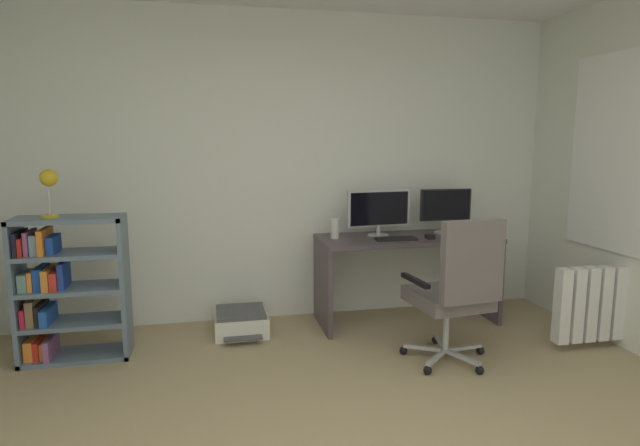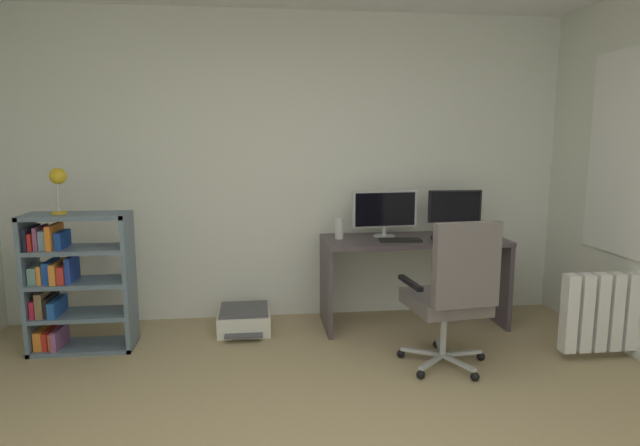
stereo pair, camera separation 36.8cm
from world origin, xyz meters
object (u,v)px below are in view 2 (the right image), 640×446
(desk, at_px, (413,261))
(desk_lamp, at_px, (58,180))
(monitor_secondary, at_px, (455,209))
(desktop_speaker, at_px, (339,229))
(printer, at_px, (244,319))
(radiator, at_px, (622,311))
(office_chair, at_px, (452,291))
(bookshelf, at_px, (71,282))
(keyboard, at_px, (400,240))
(monitor_main, at_px, (385,211))
(computer_mouse, at_px, (436,239))

(desk, bearing_deg, desk_lamp, -175.04)
(monitor_secondary, distance_m, desktop_speaker, 1.02)
(printer, bearing_deg, radiator, -17.69)
(office_chair, height_order, bookshelf, office_chair)
(printer, bearing_deg, desk, -0.43)
(desktop_speaker, bearing_deg, monitor_secondary, 2.69)
(keyboard, bearing_deg, monitor_main, 114.10)
(desk, relative_size, bookshelf, 1.47)
(monitor_secondary, bearing_deg, bookshelf, -173.95)
(monitor_main, bearing_deg, computer_mouse, -29.94)
(keyboard, relative_size, printer, 0.65)
(desk, height_order, monitor_secondary, monitor_secondary)
(monitor_secondary, bearing_deg, computer_mouse, -137.35)
(bookshelf, relative_size, desk_lamp, 3.09)
(monitor_secondary, xyz_separation_m, printer, (-1.81, -0.08, -0.89))
(monitor_secondary, bearing_deg, office_chair, -110.93)
(computer_mouse, height_order, desk_lamp, desk_lamp)
(monitor_main, bearing_deg, office_chair, -77.96)
(bookshelf, relative_size, radiator, 1.15)
(desk_lamp, bearing_deg, office_chair, -14.62)
(monitor_main, bearing_deg, bookshelf, -172.45)
(bookshelf, bearing_deg, desktop_speaker, 7.68)
(desk_lamp, bearing_deg, monitor_main, 7.45)
(desk, relative_size, radiator, 1.69)
(radiator, bearing_deg, desktop_speaker, 154.96)
(monitor_main, bearing_deg, monitor_secondary, 0.01)
(desk, distance_m, monitor_secondary, 0.58)
(keyboard, height_order, office_chair, office_chair)
(computer_mouse, bearing_deg, desk, 145.12)
(printer, bearing_deg, office_chair, -34.01)
(computer_mouse, distance_m, office_chair, 0.86)
(desk, height_order, desk_lamp, desk_lamp)
(monitor_main, relative_size, keyboard, 1.66)
(keyboard, distance_m, printer, 1.45)
(computer_mouse, relative_size, radiator, 0.11)
(computer_mouse, bearing_deg, monitor_secondary, 48.90)
(keyboard, height_order, printer, keyboard)
(office_chair, height_order, printer, office_chair)
(desk, relative_size, desktop_speaker, 8.95)
(keyboard, distance_m, desktop_speaker, 0.51)
(monitor_secondary, xyz_separation_m, radiator, (0.92, -0.95, -0.64))
(desk, relative_size, office_chair, 1.43)
(monitor_secondary, bearing_deg, desktop_speaker, -177.31)
(desk_lamp, bearing_deg, computer_mouse, 2.15)
(desk, xyz_separation_m, monitor_main, (-0.23, 0.09, 0.42))
(monitor_secondary, distance_m, printer, 2.02)
(keyboard, bearing_deg, monitor_secondary, 25.10)
(keyboard, height_order, desk_lamp, desk_lamp)
(monitor_main, xyz_separation_m, computer_mouse, (0.38, -0.22, -0.21))
(monitor_secondary, relative_size, radiator, 0.51)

